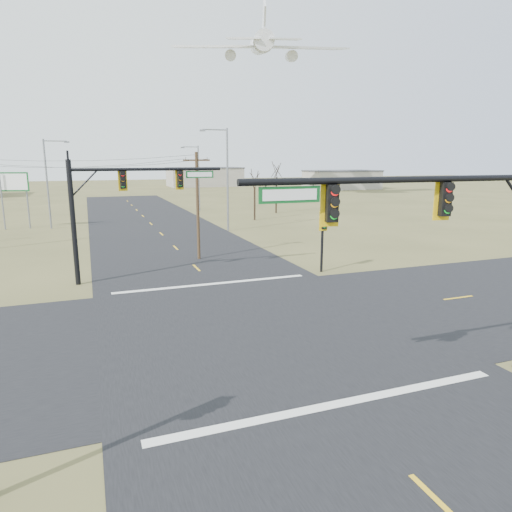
{
  "coord_description": "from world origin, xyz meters",
  "views": [
    {
      "loc": [
        -6.9,
        -18.81,
        7.53
      ],
      "look_at": [
        0.42,
        1.0,
        3.04
      ],
      "focal_mm": 32.0,
      "sensor_mm": 36.0,
      "label": 1
    }
  ],
  "objects_px": {
    "bare_tree_c": "(255,178)",
    "streetlight_a": "(225,174)",
    "utility_pole_near": "(198,204)",
    "streetlight_c": "(49,179)",
    "highway_sign": "(14,189)",
    "bare_tree_d": "(276,169)",
    "streetlight_b": "(197,175)",
    "pedestal_signal_ne": "(324,227)",
    "mast_arm_near": "(453,225)",
    "mast_arm_far": "(121,195)"
  },
  "relations": [
    {
      "from": "streetlight_b",
      "to": "bare_tree_d",
      "type": "bearing_deg",
      "value": -37.18
    },
    {
      "from": "streetlight_c",
      "to": "bare_tree_d",
      "type": "distance_m",
      "value": 29.46
    },
    {
      "from": "utility_pole_near",
      "to": "streetlight_c",
      "type": "height_order",
      "value": "streetlight_c"
    },
    {
      "from": "mast_arm_far",
      "to": "bare_tree_c",
      "type": "distance_m",
      "value": 30.49
    },
    {
      "from": "utility_pole_near",
      "to": "bare_tree_c",
      "type": "distance_m",
      "value": 23.5
    },
    {
      "from": "utility_pole_near",
      "to": "streetlight_c",
      "type": "xyz_separation_m",
      "value": [
        -11.53,
        21.11,
        1.18
      ]
    },
    {
      "from": "highway_sign",
      "to": "streetlight_c",
      "type": "xyz_separation_m",
      "value": [
        3.67,
        -1.07,
        1.06
      ]
    },
    {
      "from": "mast_arm_far",
      "to": "streetlight_a",
      "type": "xyz_separation_m",
      "value": [
        11.78,
        17.39,
        0.59
      ]
    },
    {
      "from": "highway_sign",
      "to": "bare_tree_d",
      "type": "bearing_deg",
      "value": 22.6
    },
    {
      "from": "pedestal_signal_ne",
      "to": "bare_tree_c",
      "type": "distance_m",
      "value": 27.8
    },
    {
      "from": "streetlight_b",
      "to": "streetlight_c",
      "type": "height_order",
      "value": "streetlight_c"
    },
    {
      "from": "utility_pole_near",
      "to": "mast_arm_far",
      "type": "bearing_deg",
      "value": -141.59
    },
    {
      "from": "highway_sign",
      "to": "streetlight_c",
      "type": "distance_m",
      "value": 3.97
    },
    {
      "from": "mast_arm_near",
      "to": "streetlight_b",
      "type": "distance_m",
      "value": 55.51
    },
    {
      "from": "mast_arm_near",
      "to": "bare_tree_d",
      "type": "relative_size",
      "value": 1.43
    },
    {
      "from": "bare_tree_c",
      "to": "streetlight_c",
      "type": "bearing_deg",
      "value": 177.77
    },
    {
      "from": "highway_sign",
      "to": "streetlight_b",
      "type": "height_order",
      "value": "streetlight_b"
    },
    {
      "from": "highway_sign",
      "to": "streetlight_a",
      "type": "xyz_separation_m",
      "value": [
        21.19,
        -9.38,
        1.64
      ]
    },
    {
      "from": "streetlight_a",
      "to": "streetlight_b",
      "type": "relative_size",
      "value": 1.13
    },
    {
      "from": "highway_sign",
      "to": "streetlight_b",
      "type": "bearing_deg",
      "value": 40.46
    },
    {
      "from": "pedestal_signal_ne",
      "to": "utility_pole_near",
      "type": "distance_m",
      "value": 9.93
    },
    {
      "from": "streetlight_b",
      "to": "utility_pole_near",
      "type": "bearing_deg",
      "value": -106.52
    },
    {
      "from": "mast_arm_far",
      "to": "streetlight_b",
      "type": "xyz_separation_m",
      "value": [
        13.44,
        37.46,
        -0.09
      ]
    },
    {
      "from": "streetlight_a",
      "to": "streetlight_c",
      "type": "xyz_separation_m",
      "value": [
        -17.52,
        8.31,
        -0.58
      ]
    },
    {
      "from": "utility_pole_near",
      "to": "streetlight_a",
      "type": "height_order",
      "value": "streetlight_a"
    },
    {
      "from": "mast_arm_near",
      "to": "pedestal_signal_ne",
      "type": "height_order",
      "value": "mast_arm_near"
    },
    {
      "from": "pedestal_signal_ne",
      "to": "bare_tree_d",
      "type": "bearing_deg",
      "value": 90.92
    },
    {
      "from": "utility_pole_near",
      "to": "streetlight_b",
      "type": "distance_m",
      "value": 33.76
    },
    {
      "from": "highway_sign",
      "to": "bare_tree_c",
      "type": "bearing_deg",
      "value": 11.22
    },
    {
      "from": "bare_tree_d",
      "to": "highway_sign",
      "type": "bearing_deg",
      "value": -172.8
    },
    {
      "from": "pedestal_signal_ne",
      "to": "mast_arm_far",
      "type": "bearing_deg",
      "value": -172.45
    },
    {
      "from": "mast_arm_far",
      "to": "streetlight_a",
      "type": "height_order",
      "value": "streetlight_a"
    },
    {
      "from": "bare_tree_c",
      "to": "utility_pole_near",
      "type": "bearing_deg",
      "value": -120.64
    },
    {
      "from": "streetlight_a",
      "to": "streetlight_c",
      "type": "bearing_deg",
      "value": 167.69
    },
    {
      "from": "pedestal_signal_ne",
      "to": "streetlight_b",
      "type": "bearing_deg",
      "value": 107.42
    },
    {
      "from": "bare_tree_c",
      "to": "streetlight_a",
      "type": "bearing_deg",
      "value": -128.93
    },
    {
      "from": "highway_sign",
      "to": "bare_tree_d",
      "type": "xyz_separation_m",
      "value": [
        32.66,
        4.13,
        1.77
      ]
    },
    {
      "from": "highway_sign",
      "to": "streetlight_c",
      "type": "bearing_deg",
      "value": -0.81
    },
    {
      "from": "mast_arm_near",
      "to": "mast_arm_far",
      "type": "xyz_separation_m",
      "value": [
        -8.87,
        17.86,
        -0.06
      ]
    },
    {
      "from": "mast_arm_near",
      "to": "highway_sign",
      "type": "xyz_separation_m",
      "value": [
        -18.28,
        44.63,
        -1.11
      ]
    },
    {
      "from": "streetlight_b",
      "to": "bare_tree_c",
      "type": "bearing_deg",
      "value": -74.61
    },
    {
      "from": "bare_tree_d",
      "to": "streetlight_a",
      "type": "bearing_deg",
      "value": -130.35
    },
    {
      "from": "mast_arm_near",
      "to": "streetlight_c",
      "type": "xyz_separation_m",
      "value": [
        -14.61,
        43.56,
        -0.05
      ]
    },
    {
      "from": "streetlight_b",
      "to": "streetlight_c",
      "type": "relative_size",
      "value": 0.98
    },
    {
      "from": "streetlight_b",
      "to": "streetlight_c",
      "type": "bearing_deg",
      "value": -151.91
    },
    {
      "from": "utility_pole_near",
      "to": "bare_tree_d",
      "type": "bearing_deg",
      "value": 56.42
    },
    {
      "from": "streetlight_a",
      "to": "bare_tree_d",
      "type": "xyz_separation_m",
      "value": [
        11.47,
        13.51,
        0.13
      ]
    },
    {
      "from": "highway_sign",
      "to": "utility_pole_near",
      "type": "bearing_deg",
      "value": -40.18
    },
    {
      "from": "streetlight_a",
      "to": "streetlight_b",
      "type": "bearing_deg",
      "value": 98.35
    },
    {
      "from": "mast_arm_far",
      "to": "streetlight_b",
      "type": "bearing_deg",
      "value": 58.55
    }
  ]
}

